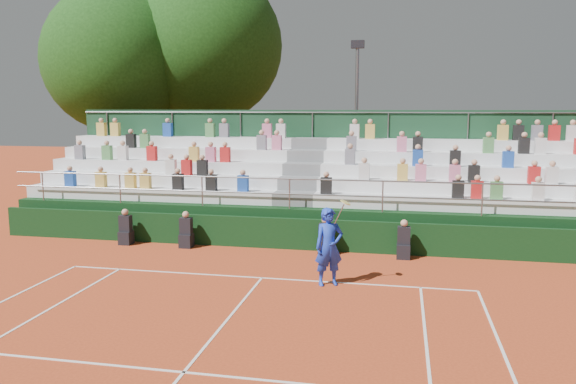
% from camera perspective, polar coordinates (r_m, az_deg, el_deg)
% --- Properties ---
extents(ground, '(90.00, 90.00, 0.00)m').
position_cam_1_polar(ground, '(15.09, -2.67, -8.73)').
color(ground, '#BB441F').
rests_on(ground, ground).
extents(courtside_wall, '(20.00, 0.15, 1.00)m').
position_cam_1_polar(courtside_wall, '(17.97, -0.19, -4.24)').
color(courtside_wall, black).
rests_on(courtside_wall, ground).
extents(line_officials, '(9.41, 0.40, 1.19)m').
position_cam_1_polar(line_officials, '(17.75, -3.29, -4.50)').
color(line_officials, black).
rests_on(line_officials, ground).
extents(grandstand, '(20.00, 5.20, 4.40)m').
position_cam_1_polar(grandstand, '(20.99, 1.63, -0.80)').
color(grandstand, black).
rests_on(grandstand, ground).
extents(tennis_player, '(0.96, 0.74, 2.22)m').
position_cam_1_polar(tennis_player, '(14.29, 4.19, -5.56)').
color(tennis_player, blue).
rests_on(tennis_player, ground).
extents(tree_west, '(7.22, 7.22, 10.45)m').
position_cam_1_polar(tree_west, '(29.92, -17.03, 12.68)').
color(tree_west, '#362513').
rests_on(tree_west, ground).
extents(tree_east, '(8.05, 8.05, 11.72)m').
position_cam_1_polar(tree_east, '(30.42, -8.45, 14.49)').
color(tree_east, '#362513').
rests_on(tree_east, ground).
extents(floodlight_mast, '(0.60, 0.25, 7.51)m').
position_cam_1_polar(floodlight_mast, '(26.30, 6.98, 8.34)').
color(floodlight_mast, gray).
rests_on(floodlight_mast, ground).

